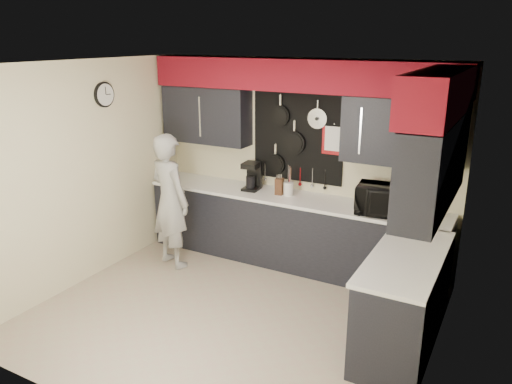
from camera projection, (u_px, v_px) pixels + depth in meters
The scene contains 10 objects.
ground at pixel (232, 314), 5.33m from camera, with size 4.00×4.00×0.00m, color tan.
back_wall_assembly at pixel (298, 108), 6.07m from camera, with size 4.00×0.36×2.60m.
right_wall_assembly at pixel (437, 150), 4.12m from camera, with size 0.36×3.50×2.60m.
left_wall_assembly at pixel (86, 171), 5.85m from camera, with size 0.05×3.50×2.60m.
base_cabinets at pixel (316, 246), 5.92m from camera, with size 3.95×2.20×0.92m.
microwave at pixel (384, 200), 5.60m from camera, with size 0.60×0.41×0.33m, color black.
knife_block at pixel (279, 186), 6.31m from camera, with size 0.10×0.10×0.21m, color #3D2813.
utensil_crock at pixel (288, 189), 6.30m from camera, with size 0.13×0.13×0.17m, color white.
coffee_maker at pixel (252, 175), 6.50m from camera, with size 0.22×0.26×0.37m.
person at pixel (170, 201), 6.28m from camera, with size 0.63×0.41×1.72m, color #A6A6A4.
Camera 1 is at (2.47, -4.00, 2.85)m, focal length 35.00 mm.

